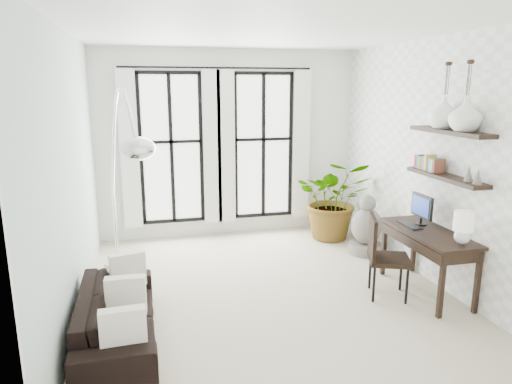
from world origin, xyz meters
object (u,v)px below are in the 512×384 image
object	(u,v)px
plant	(334,199)
buddha	(366,229)
desk	(430,237)
desk_chair	(382,252)
sofa	(117,317)
arc_lamp	(121,137)

from	to	relation	value
plant	buddha	xyz separation A→B (m)	(0.20, -0.82, -0.30)
desk	desk_chair	size ratio (longest dim) A/B	1.35
plant	desk	xyz separation A→B (m)	(0.27, -2.35, 0.06)
sofa	plant	world-z (taller)	plant
desk_chair	buddha	size ratio (longest dim) A/B	1.09
desk_chair	buddha	xyz separation A→B (m)	(0.53, 1.42, -0.19)
desk_chair	buddha	bearing A→B (deg)	90.50
desk	sofa	bearing A→B (deg)	-176.53
plant	desk	bearing A→B (deg)	-83.36
desk	desk_chair	distance (m)	0.63
sofa	desk_chair	world-z (taller)	desk_chair
plant	desk	size ratio (longest dim) A/B	1.00
desk	arc_lamp	xyz separation A→B (m)	(-3.64, 0.80, 1.25)
plant	desk_chair	xyz separation A→B (m)	(-0.32, -2.25, -0.11)
plant	desk_chair	bearing A→B (deg)	-98.19
sofa	desk	world-z (taller)	desk
arc_lamp	desk	bearing A→B (deg)	-12.44
desk_chair	plant	bearing A→B (deg)	102.64
desk	plant	bearing A→B (deg)	96.64
desk_chair	arc_lamp	size ratio (longest dim) A/B	0.40
desk	desk_chair	xyz separation A→B (m)	(-0.60, 0.10, -0.17)
desk	arc_lamp	distance (m)	3.93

